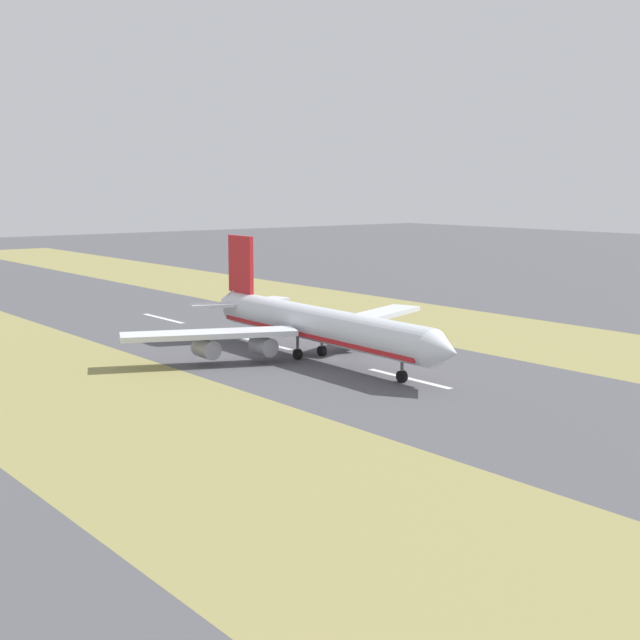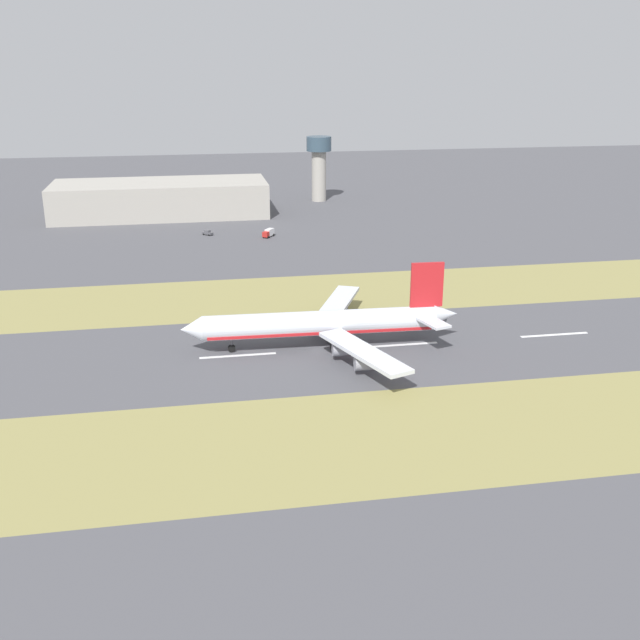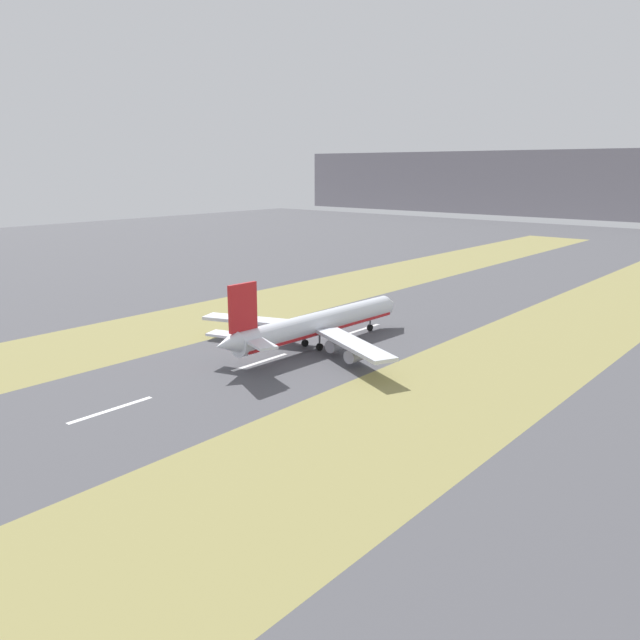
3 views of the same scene
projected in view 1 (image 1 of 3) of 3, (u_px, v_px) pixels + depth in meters
name	position (u px, v px, depth m)	size (l,w,h in m)	color
ground_plane	(332.00, 360.00, 153.51)	(800.00, 800.00, 0.00)	#4C4C51
grass_median_west	(504.00, 333.00, 180.89)	(40.00, 600.00, 0.01)	olive
grass_median_east	(84.00, 397.00, 126.13)	(40.00, 600.00, 0.01)	olive
centreline_dash_near	(163.00, 318.00, 200.88)	(1.20, 18.00, 0.01)	silver
centreline_dash_mid	(263.00, 343.00, 169.71)	(1.20, 18.00, 0.01)	silver
centreline_dash_far	(409.00, 378.00, 138.53)	(1.20, 18.00, 0.01)	silver
airplane_main_jet	(314.00, 324.00, 153.58)	(64.10, 67.15, 20.20)	silver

